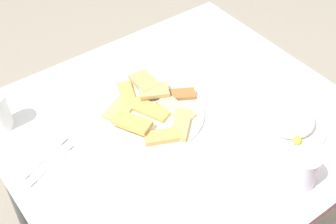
# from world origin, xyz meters

# --- Properties ---
(dining_table) EXTENTS (1.04, 0.95, 0.74)m
(dining_table) POSITION_xyz_m (0.00, 0.00, 0.66)
(dining_table) COLOR white
(dining_table) RESTS_ON ground_plane
(pide_platter) EXTENTS (0.33, 0.33, 0.04)m
(pide_platter) POSITION_xyz_m (0.05, -0.08, 0.76)
(pide_platter) COLOR white
(pide_platter) RESTS_ON dining_table
(salad_plate_greens) EXTENTS (0.23, 0.23, 0.06)m
(salad_plate_greens) POSITION_xyz_m (-0.25, 0.21, 0.76)
(salad_plate_greens) COLOR white
(salad_plate_greens) RESTS_ON dining_table
(drinking_glass) EXTENTS (0.08, 0.08, 0.10)m
(drinking_glass) POSITION_xyz_m (-0.12, 0.37, 0.79)
(drinking_glass) COLOR silver
(drinking_glass) RESTS_ON dining_table
(paper_napkin) EXTENTS (0.16, 0.16, 0.00)m
(paper_napkin) POSITION_xyz_m (0.39, -0.10, 0.74)
(paper_napkin) COLOR white
(paper_napkin) RESTS_ON dining_table
(fork) EXTENTS (0.17, 0.08, 0.00)m
(fork) POSITION_xyz_m (0.39, -0.11, 0.75)
(fork) COLOR silver
(fork) RESTS_ON paper_napkin
(spoon) EXTENTS (0.17, 0.07, 0.00)m
(spoon) POSITION_xyz_m (0.39, -0.08, 0.75)
(spoon) COLOR silver
(spoon) RESTS_ON paper_napkin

